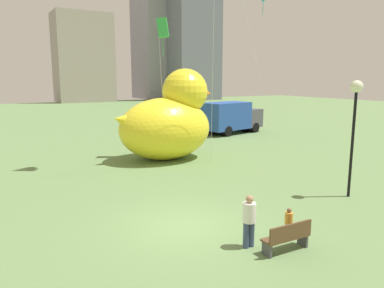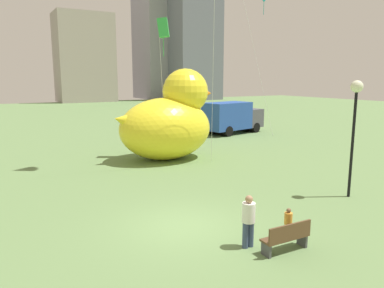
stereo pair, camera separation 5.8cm
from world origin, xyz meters
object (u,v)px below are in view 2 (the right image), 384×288
person_adult (249,219)px  kite_teal (264,1)px  lamppost (355,107)px  box_truck (232,118)px  kite_green (163,28)px  person_child (288,222)px  park_bench (287,237)px  giant_inflatable_duck (169,121)px

person_adult → kite_teal: (15.66, 18.17, 10.73)m
lamppost → box_truck: bearing=69.8°
kite_green → kite_teal: size_ratio=0.67×
person_adult → person_child: bearing=-7.6°
park_bench → lamppost: 7.29m
person_adult → person_child: size_ratio=1.58×
park_bench → person_child: size_ratio=1.52×
person_child → box_truck: bearing=58.6°
park_bench → kite_green: (2.65, 13.75, 7.51)m
box_truck → person_adult: bearing=-124.6°
giant_inflatable_duck → kite_teal: size_ratio=0.53×
person_child → kite_teal: 25.73m
box_truck → kite_teal: kite_teal is taller
person_adult → lamppost: bearing=13.8°
giant_inflatable_duck → kite_green: size_ratio=0.78×
box_truck → kite_green: bearing=-148.0°
kite_teal → kite_green: bearing=-156.8°
lamppost → kite_green: kite_green is taller
kite_green → kite_teal: kite_teal is taller
person_child → giant_inflatable_duck: giant_inflatable_duck is taller
kite_green → person_adult: bearing=-104.9°
kite_green → person_child: bearing=-98.7°
park_bench → person_child: 0.90m
park_bench → kite_green: bearing=79.1°
person_child → lamppost: 6.52m
park_bench → kite_teal: kite_teal is taller
giant_inflatable_duck → person_adult: bearing=-105.6°
lamppost → giant_inflatable_duck: bearing=107.4°
giant_inflatable_duck → kite_teal: (12.24, 5.91, 9.24)m
box_truck → person_child: bearing=-121.4°
person_adult → lamppost: (6.75, 1.66, 2.95)m
giant_inflatable_duck → box_truck: (9.71, 6.74, -0.94)m
kite_green → kite_teal: bearing=23.2°
park_bench → kite_teal: bearing=51.9°
park_bench → lamppost: lamppost is taller
giant_inflatable_duck → kite_teal: bearing=25.8°
park_bench → box_truck: size_ratio=0.25×
park_bench → lamppost: size_ratio=0.32×
person_adult → giant_inflatable_duck: 12.82m
park_bench → person_adult: person_adult is taller
giant_inflatable_duck → kite_teal: 16.43m
person_adult → giant_inflatable_duck: giant_inflatable_duck is taller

